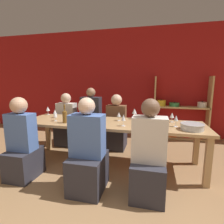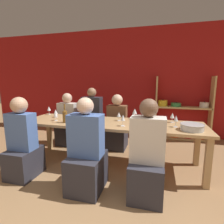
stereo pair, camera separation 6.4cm
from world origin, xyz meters
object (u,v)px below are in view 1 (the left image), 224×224
(wine_glass_red_a, at_px, (119,115))
(wine_glass_empty_b, at_px, (172,115))
(wine_glass_red_c, at_px, (123,118))
(person_far_c, at_px, (91,125))
(person_near_c, at_px, (88,158))
(wine_glass_empty_c, at_px, (176,119))
(wine_bottle_dark, at_px, (149,116))
(shelf_unit, at_px, (179,117))
(wine_bottle_green, at_px, (89,111))
(person_far_a, at_px, (67,126))
(wine_glass_red_d, at_px, (55,112))
(wine_bottle_amber, at_px, (65,116))
(wine_glass_white_a, at_px, (134,111))
(mixing_bowl, at_px, (192,126))
(wine_glass_empty_a, at_px, (55,115))
(wine_glass_red_b, at_px, (48,109))
(person_far_b, at_px, (116,128))
(person_near_b, at_px, (23,148))
(person_near_a, at_px, (148,162))
(cell_phone, at_px, (152,129))
(dining_table, at_px, (111,127))

(wine_glass_red_a, height_order, wine_glass_empty_b, wine_glass_empty_b)
(wine_glass_red_c, distance_m, person_far_c, 1.36)
(person_near_c, bearing_deg, wine_glass_empty_c, 32.06)
(wine_bottle_dark, distance_m, wine_glass_empty_b, 0.41)
(shelf_unit, bearing_deg, wine_bottle_green, -139.38)
(wine_bottle_green, height_order, wine_bottle_dark, wine_bottle_green)
(wine_bottle_green, distance_m, wine_glass_empty_c, 1.49)
(person_far_a, xyz_separation_m, person_near_c, (1.07, -1.48, 0.02))
(wine_glass_red_a, xyz_separation_m, wine_glass_red_d, (-1.18, -0.03, -0.00))
(wine_bottle_amber, xyz_separation_m, wine_glass_red_d, (-0.38, 0.33, -0.01))
(wine_glass_red_a, height_order, wine_glass_red_c, wine_glass_red_c)
(wine_glass_white_a, bearing_deg, wine_glass_empty_c, -31.64)
(mixing_bowl, bearing_deg, wine_glass_red_a, 163.92)
(wine_bottle_dark, bearing_deg, wine_glass_empty_a, -173.96)
(wine_glass_red_b, height_order, person_far_b, person_far_b)
(shelf_unit, relative_size, wine_glass_empty_b, 9.56)
(wine_glass_red_d, bearing_deg, person_near_b, -93.73)
(person_far_a, distance_m, person_far_c, 0.56)
(wine_glass_red_c, distance_m, person_near_b, 1.51)
(person_near_b, bearing_deg, person_far_b, 53.68)
(wine_glass_empty_a, bearing_deg, wine_glass_red_d, 122.83)
(shelf_unit, relative_size, wine_bottle_dark, 4.94)
(wine_bottle_dark, xyz_separation_m, wine_glass_white_a, (-0.27, 0.32, 0.01))
(wine_bottle_dark, relative_size, wine_glass_white_a, 1.65)
(wine_glass_empty_b, relative_size, person_near_a, 0.13)
(wine_bottle_dark, bearing_deg, wine_glass_white_a, 130.36)
(wine_bottle_amber, xyz_separation_m, wine_glass_white_a, (1.04, 0.57, 0.02))
(mixing_bowl, relative_size, person_near_b, 0.27)
(wine_bottle_dark, xyz_separation_m, person_near_a, (0.02, -0.73, -0.41))
(wine_bottle_amber, height_order, wine_glass_empty_c, wine_bottle_amber)
(person_near_b, bearing_deg, wine_glass_red_b, 103.51)
(wine_glass_empty_b, relative_size, cell_phone, 0.97)
(wine_glass_red_d, bearing_deg, person_near_c, -41.57)
(wine_bottle_amber, relative_size, wine_glass_red_b, 1.86)
(wine_bottle_amber, xyz_separation_m, person_near_c, (0.58, -0.52, -0.41))
(mixing_bowl, distance_m, person_far_c, 2.07)
(shelf_unit, distance_m, mixing_bowl, 1.93)
(wine_glass_empty_b, distance_m, wine_glass_white_a, 0.63)
(wine_glass_white_a, bearing_deg, person_far_b, 135.37)
(wine_glass_red_b, distance_m, person_near_a, 2.30)
(wine_glass_white_a, relative_size, person_far_c, 0.15)
(mixing_bowl, height_order, wine_glass_empty_b, wine_glass_empty_b)
(wine_bottle_dark, xyz_separation_m, wine_glass_empty_a, (-1.53, -0.16, -0.01))
(shelf_unit, xyz_separation_m, wine_glass_empty_a, (-2.20, -1.87, 0.30))
(wine_bottle_amber, xyz_separation_m, person_far_a, (-0.49, 0.96, -0.43))
(cell_phone, bearing_deg, person_far_c, 141.21)
(dining_table, height_order, wine_glass_empty_b, wine_glass_empty_b)
(mixing_bowl, xyz_separation_m, wine_glass_red_d, (-2.27, 0.29, 0.05))
(wine_glass_red_c, bearing_deg, wine_bottle_green, 148.32)
(wine_glass_red_c, distance_m, wine_glass_red_d, 1.35)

